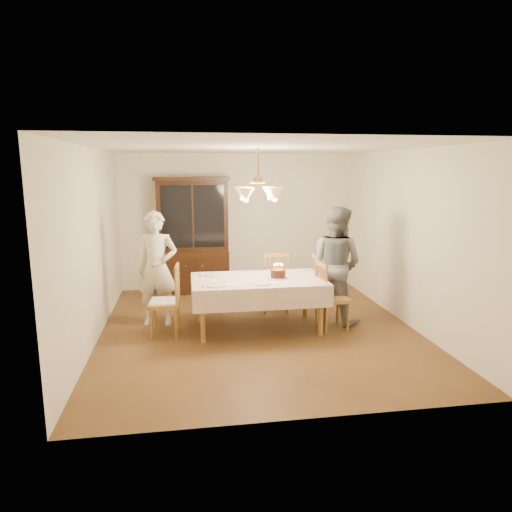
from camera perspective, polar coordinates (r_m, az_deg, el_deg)
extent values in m
plane|color=#513217|center=(6.79, 0.27, -9.05)|extent=(5.00, 5.00, 0.00)
plane|color=white|center=(6.39, 0.29, 13.44)|extent=(5.00, 5.00, 0.00)
plane|color=#F0E7CF|center=(8.92, -2.30, 4.35)|extent=(4.50, 0.00, 4.50)
plane|color=#F0E7CF|center=(4.06, 5.93, -3.67)|extent=(4.50, 0.00, 4.50)
plane|color=#F0E7CF|center=(6.50, -19.72, 1.25)|extent=(0.00, 5.00, 5.00)
plane|color=#F0E7CF|center=(7.17, 18.33, 2.19)|extent=(0.00, 5.00, 5.00)
cube|color=olive|center=(6.58, 0.27, -3.07)|extent=(1.80, 1.00, 0.04)
cube|color=silver|center=(6.57, 0.27, -2.86)|extent=(1.90, 1.10, 0.01)
cylinder|color=olive|center=(6.20, -6.67, -7.62)|extent=(0.07, 0.07, 0.71)
cylinder|color=olive|center=(6.47, 8.12, -6.88)|extent=(0.07, 0.07, 0.71)
cylinder|color=olive|center=(7.00, -6.96, -5.45)|extent=(0.07, 0.07, 0.71)
cylinder|color=olive|center=(7.24, 6.18, -4.89)|extent=(0.07, 0.07, 0.71)
cube|color=black|center=(8.74, -7.75, -1.86)|extent=(1.30, 0.50, 0.80)
cube|color=black|center=(8.62, -7.94, 5.03)|extent=(1.30, 0.40, 1.30)
cube|color=black|center=(8.43, -7.91, 4.90)|extent=(1.14, 0.01, 1.14)
cube|color=black|center=(8.53, -8.05, 9.54)|extent=(1.38, 0.54, 0.06)
cube|color=olive|center=(7.51, 2.25, -3.50)|extent=(0.46, 0.44, 0.05)
cube|color=olive|center=(7.22, 2.63, 0.13)|extent=(0.40, 0.05, 0.06)
cylinder|color=olive|center=(7.77, 3.24, -4.81)|extent=(0.04, 0.04, 0.43)
cylinder|color=olive|center=(7.69, 0.63, -4.96)|extent=(0.04, 0.04, 0.43)
cylinder|color=olive|center=(7.46, 3.90, -5.50)|extent=(0.04, 0.04, 0.43)
cylinder|color=olive|center=(7.37, 1.18, -5.66)|extent=(0.04, 0.04, 0.43)
cube|color=olive|center=(6.56, -11.40, -5.87)|extent=(0.45, 0.47, 0.05)
cube|color=olive|center=(6.41, -9.89, -1.40)|extent=(0.06, 0.40, 0.06)
cylinder|color=olive|center=(6.82, -12.58, -7.33)|extent=(0.04, 0.04, 0.43)
cylinder|color=olive|center=(6.48, -13.01, -8.32)|extent=(0.04, 0.04, 0.43)
cylinder|color=olive|center=(6.78, -9.71, -7.33)|extent=(0.04, 0.04, 0.43)
cylinder|color=olive|center=(6.44, -9.98, -8.33)|extent=(0.04, 0.04, 0.43)
cube|color=white|center=(6.55, -11.41, -5.58)|extent=(0.41, 0.43, 0.03)
cube|color=olive|center=(6.76, 9.54, -5.29)|extent=(0.46, 0.48, 0.05)
cube|color=olive|center=(6.56, 8.18, -1.06)|extent=(0.08, 0.40, 0.06)
cylinder|color=olive|center=(6.75, 11.44, -7.48)|extent=(0.04, 0.04, 0.43)
cylinder|color=olive|center=(7.05, 10.14, -6.61)|extent=(0.04, 0.04, 0.43)
cylinder|color=olive|center=(6.61, 8.77, -7.79)|extent=(0.04, 0.04, 0.43)
cylinder|color=olive|center=(6.92, 7.57, -6.88)|extent=(0.04, 0.04, 0.43)
imported|color=beige|center=(6.93, -12.32, -1.54)|extent=(0.67, 0.49, 1.71)
imported|color=slate|center=(7.02, 9.86, -1.03)|extent=(1.08, 1.08, 1.77)
cylinder|color=white|center=(6.59, 2.77, -2.74)|extent=(0.30, 0.30, 0.01)
cylinder|color=#38150C|center=(6.57, 2.77, -2.18)|extent=(0.21, 0.21, 0.12)
cylinder|color=#598CD8|center=(6.57, 3.33, -1.37)|extent=(0.01, 0.01, 0.07)
sphere|color=#FFB23F|center=(6.56, 3.33, -1.02)|extent=(0.01, 0.01, 0.01)
cylinder|color=pink|center=(6.59, 3.23, -1.32)|extent=(0.01, 0.01, 0.07)
sphere|color=#FFB23F|center=(6.58, 3.24, -0.98)|extent=(0.01, 0.01, 0.01)
cylinder|color=#EACC66|center=(6.61, 3.06, -1.28)|extent=(0.01, 0.01, 0.07)
sphere|color=#FFB23F|center=(6.60, 3.06, -0.95)|extent=(0.01, 0.01, 0.01)
cylinder|color=#598CD8|center=(6.62, 2.84, -1.27)|extent=(0.01, 0.01, 0.07)
sphere|color=#FFB23F|center=(6.61, 2.84, -0.93)|extent=(0.01, 0.01, 0.01)
cylinder|color=pink|center=(6.61, 2.61, -1.27)|extent=(0.01, 0.01, 0.07)
sphere|color=#FFB23F|center=(6.61, 2.61, -0.93)|extent=(0.01, 0.01, 0.01)
cylinder|color=#EACC66|center=(6.60, 2.41, -1.29)|extent=(0.01, 0.01, 0.07)
sphere|color=#FFB23F|center=(6.59, 2.41, -0.95)|extent=(0.01, 0.01, 0.01)
cylinder|color=#598CD8|center=(6.58, 2.27, -1.33)|extent=(0.01, 0.01, 0.07)
sphere|color=#FFB23F|center=(6.57, 2.27, -0.99)|extent=(0.01, 0.01, 0.01)
cylinder|color=pink|center=(6.55, 2.22, -1.38)|extent=(0.01, 0.01, 0.07)
sphere|color=#FFB23F|center=(6.55, 2.22, -1.04)|extent=(0.01, 0.01, 0.01)
cylinder|color=#EACC66|center=(6.53, 2.26, -1.43)|extent=(0.01, 0.01, 0.07)
sphere|color=#FFB23F|center=(6.52, 2.26, -1.08)|extent=(0.01, 0.01, 0.01)
cylinder|color=#598CD8|center=(6.51, 2.40, -1.47)|extent=(0.01, 0.01, 0.07)
sphere|color=#FFB23F|center=(6.50, 2.40, -1.13)|extent=(0.01, 0.01, 0.01)
cylinder|color=pink|center=(6.49, 2.60, -1.50)|extent=(0.01, 0.01, 0.07)
sphere|color=#FFB23F|center=(6.49, 2.60, -1.15)|extent=(0.01, 0.01, 0.01)
cylinder|color=#EACC66|center=(6.49, 2.83, -1.51)|extent=(0.01, 0.01, 0.07)
sphere|color=#FFB23F|center=(6.48, 2.84, -1.16)|extent=(0.01, 0.01, 0.01)
cylinder|color=#598CD8|center=(6.50, 3.06, -1.49)|extent=(0.01, 0.01, 0.07)
sphere|color=#FFB23F|center=(6.49, 3.06, -1.15)|extent=(0.01, 0.01, 0.01)
cylinder|color=pink|center=(6.52, 3.23, -1.46)|extent=(0.01, 0.01, 0.07)
sphere|color=#FFB23F|center=(6.51, 3.24, -1.12)|extent=(0.01, 0.01, 0.01)
cylinder|color=#EACC66|center=(6.54, 3.33, -1.42)|extent=(0.01, 0.01, 0.07)
sphere|color=#FFB23F|center=(6.53, 3.33, -1.07)|extent=(0.01, 0.01, 0.01)
cylinder|color=white|center=(6.19, -5.01, -3.66)|extent=(0.27, 0.27, 0.02)
cube|color=silver|center=(6.18, -6.70, -3.75)|extent=(0.01, 0.16, 0.01)
cube|color=white|center=(6.20, -3.33, -3.62)|extent=(0.10, 0.10, 0.01)
cylinder|color=white|center=(6.24, 0.81, -3.49)|extent=(0.23, 0.23, 0.02)
cube|color=silver|center=(6.22, -0.66, -3.58)|extent=(0.02, 0.16, 0.01)
cube|color=white|center=(6.27, 2.26, -3.45)|extent=(0.10, 0.10, 0.01)
cylinder|color=white|center=(6.80, -5.56, -2.33)|extent=(0.25, 0.25, 0.02)
cube|color=silver|center=(6.80, -7.01, -2.41)|extent=(0.01, 0.16, 0.01)
cube|color=white|center=(6.81, -4.12, -2.30)|extent=(0.10, 0.10, 0.01)
cylinder|color=#BF8C3F|center=(6.38, 0.28, 11.64)|extent=(0.02, 0.02, 0.40)
cylinder|color=#BF8C3F|center=(6.38, 0.28, 9.40)|extent=(0.12, 0.12, 0.10)
cone|color=#D8994C|center=(6.62, 1.71, 7.89)|extent=(0.22, 0.22, 0.18)
sphere|color=#FFD899|center=(6.62, 1.71, 7.29)|extent=(0.07, 0.07, 0.07)
cone|color=#D8994C|center=(6.56, -1.72, 7.86)|extent=(0.22, 0.22, 0.18)
sphere|color=#FFD899|center=(6.56, -1.72, 7.25)|extent=(0.07, 0.07, 0.07)
cone|color=#D8994C|center=(6.17, -1.25, 7.67)|extent=(0.22, 0.22, 0.18)
sphere|color=#FFD899|center=(6.17, -1.25, 7.02)|extent=(0.07, 0.07, 0.07)
cone|color=#D8994C|center=(6.23, 2.39, 7.70)|extent=(0.22, 0.22, 0.18)
sphere|color=#FFD899|center=(6.24, 2.38, 7.06)|extent=(0.07, 0.07, 0.07)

